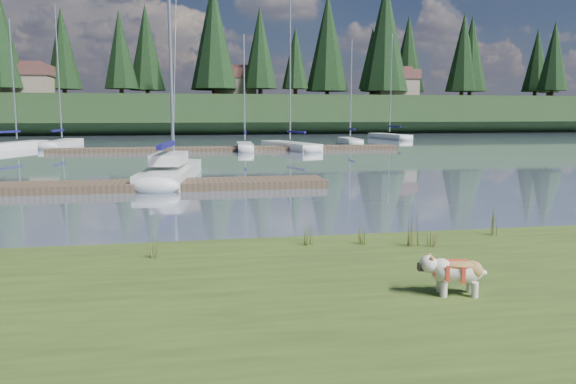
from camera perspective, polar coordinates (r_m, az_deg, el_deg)
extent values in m
plane|color=slate|center=(42.62, -8.65, 4.13)|extent=(200.00, 200.00, 0.00)
cube|color=#3B511C|center=(7.16, 1.19, -13.94)|extent=(60.00, 9.00, 0.35)
cube|color=black|center=(85.51, -9.65, 7.71)|extent=(200.00, 20.00, 5.00)
cylinder|color=silver|center=(8.09, 15.54, -9.51)|extent=(0.10, 0.10, 0.21)
cylinder|color=silver|center=(8.28, 15.20, -9.08)|extent=(0.10, 0.10, 0.21)
cylinder|color=silver|center=(8.20, 18.43, -9.40)|extent=(0.10, 0.10, 0.21)
cylinder|color=silver|center=(8.39, 18.03, -8.98)|extent=(0.10, 0.10, 0.21)
ellipsoid|color=silver|center=(8.18, 16.94, -7.76)|extent=(0.75, 0.49, 0.33)
ellipsoid|color=#A9783F|center=(8.15, 16.97, -7.05)|extent=(0.54, 0.42, 0.12)
ellipsoid|color=silver|center=(8.05, 14.06, -7.12)|extent=(0.29, 0.30, 0.24)
cube|color=black|center=(8.04, 13.31, -7.42)|extent=(0.10, 0.13, 0.09)
cube|color=silver|center=(24.64, -11.75, 1.75)|extent=(2.76, 8.01, 0.70)
ellipsoid|color=silver|center=(28.51, -10.60, 2.62)|extent=(1.97, 2.34, 0.70)
cylinder|color=silver|center=(25.51, -11.95, 16.66)|extent=(0.14, 0.14, 11.89)
cube|color=#121051|center=(23.39, -12.26, 4.68)|extent=(0.65, 3.56, 0.20)
cube|color=silver|center=(24.14, -11.96, 3.36)|extent=(1.60, 2.99, 0.45)
cube|color=#4C3D2C|center=(21.83, -17.36, 0.57)|extent=(16.00, 2.00, 0.30)
cube|color=#4C3D2C|center=(42.72, -5.97, 4.39)|extent=(26.00, 2.20, 0.30)
cube|color=silver|center=(49.54, -25.79, 4.21)|extent=(3.62, 6.18, 0.70)
ellipsoid|color=silver|center=(51.99, -23.73, 4.48)|extent=(1.87, 2.05, 0.70)
cylinder|color=silver|center=(49.54, -26.16, 10.23)|extent=(0.12, 0.12, 9.27)
cube|color=#121051|center=(48.84, -26.47, 5.51)|extent=(1.11, 2.32, 0.20)
cube|color=silver|center=(51.21, -21.95, 4.53)|extent=(2.34, 7.09, 0.70)
ellipsoid|color=silver|center=(54.53, -20.84, 4.77)|extent=(1.72, 2.05, 0.70)
cylinder|color=silver|center=(51.26, -22.31, 11.25)|extent=(0.12, 0.12, 10.87)
cube|color=#121051|center=(50.26, -22.35, 5.80)|extent=(0.50, 2.77, 0.20)
cube|color=silver|center=(42.95, -4.40, 4.52)|extent=(1.47, 5.04, 0.70)
ellipsoid|color=silver|center=(45.43, -4.52, 4.71)|extent=(1.18, 1.43, 0.70)
cylinder|color=silver|center=(42.91, -4.47, 10.52)|extent=(0.12, 0.12, 7.83)
cube|color=#121051|center=(42.22, -4.38, 6.06)|extent=(0.34, 1.99, 0.20)
cube|color=silver|center=(43.94, 0.23, 4.62)|extent=(3.64, 7.53, 0.70)
ellipsoid|color=silver|center=(47.25, -1.79, 4.86)|extent=(2.10, 2.37, 0.70)
cylinder|color=silver|center=(44.01, 0.23, 12.75)|extent=(0.12, 0.12, 11.31)
cube|color=#121051|center=(43.00, 0.83, 6.12)|extent=(1.00, 2.87, 0.20)
cube|color=silver|center=(51.18, 6.33, 5.06)|extent=(1.77, 5.64, 0.70)
ellipsoid|color=silver|center=(53.89, 5.75, 5.22)|extent=(1.34, 1.62, 0.70)
cylinder|color=silver|center=(51.16, 6.42, 10.50)|extent=(0.12, 0.12, 8.55)
cube|color=#121051|center=(50.39, 6.53, 6.35)|extent=(0.40, 2.21, 0.20)
cube|color=silver|center=(62.37, 10.28, 5.51)|extent=(2.64, 7.12, 0.70)
ellipsoid|color=silver|center=(65.41, 8.77, 5.66)|extent=(1.79, 2.11, 0.70)
cylinder|color=silver|center=(62.39, 10.41, 10.81)|extent=(0.12, 0.12, 10.37)
cube|color=#121051|center=(61.51, 10.74, 6.57)|extent=(0.63, 2.76, 0.20)
cone|color=#475B23|center=(10.76, 1.84, -4.06)|extent=(0.03, 0.03, 0.50)
cone|color=brown|center=(10.72, 2.50, -4.37)|extent=(0.03, 0.03, 0.40)
cone|color=#475B23|center=(10.79, 2.12, -3.89)|extent=(0.03, 0.03, 0.55)
cone|color=brown|center=(10.77, 2.61, -4.45)|extent=(0.03, 0.03, 0.35)
cone|color=#475B23|center=(10.69, 2.04, -4.27)|extent=(0.03, 0.03, 0.45)
cone|color=#475B23|center=(10.85, 6.95, -4.05)|extent=(0.03, 0.03, 0.48)
cone|color=brown|center=(10.83, 7.61, -4.35)|extent=(0.03, 0.03, 0.38)
cone|color=#475B23|center=(10.89, 7.21, -3.88)|extent=(0.03, 0.03, 0.53)
cone|color=brown|center=(10.88, 7.69, -4.42)|extent=(0.03, 0.03, 0.34)
cone|color=#475B23|center=(10.78, 7.17, -4.26)|extent=(0.03, 0.03, 0.43)
cone|color=#475B23|center=(10.91, 12.28, -3.70)|extent=(0.03, 0.03, 0.64)
cone|color=brown|center=(10.90, 12.95, -4.07)|extent=(0.03, 0.03, 0.51)
cone|color=#475B23|center=(10.95, 12.52, -3.49)|extent=(0.03, 0.03, 0.70)
cone|color=brown|center=(10.96, 13.01, -4.18)|extent=(0.03, 0.03, 0.44)
cone|color=#475B23|center=(10.85, 12.54, -3.94)|extent=(0.03, 0.03, 0.57)
cone|color=#475B23|center=(10.10, -13.59, -5.35)|extent=(0.03, 0.03, 0.40)
cone|color=brown|center=(10.04, -12.98, -5.65)|extent=(0.03, 0.03, 0.32)
cone|color=#475B23|center=(10.13, -13.25, -5.19)|extent=(0.03, 0.03, 0.44)
cone|color=brown|center=(10.08, -12.79, -5.71)|extent=(0.03, 0.03, 0.28)
cone|color=#475B23|center=(10.03, -13.50, -5.56)|extent=(0.03, 0.03, 0.36)
cone|color=#475B23|center=(10.93, 14.17, -4.55)|extent=(0.03, 0.03, 0.33)
cone|color=brown|center=(10.92, 14.84, -4.76)|extent=(0.03, 0.03, 0.27)
cone|color=#475B23|center=(10.98, 14.39, -4.41)|extent=(0.03, 0.03, 0.37)
cone|color=brown|center=(10.97, 14.89, -4.79)|extent=(0.03, 0.03, 0.23)
cone|color=#475B23|center=(10.87, 14.44, -4.72)|extent=(0.03, 0.03, 0.30)
cone|color=#475B23|center=(12.25, 19.97, -2.73)|extent=(0.03, 0.03, 0.63)
cone|color=brown|center=(12.26, 20.56, -3.05)|extent=(0.03, 0.03, 0.50)
cone|color=#475B23|center=(12.30, 20.15, -2.55)|extent=(0.03, 0.03, 0.69)
cone|color=brown|center=(12.32, 20.58, -3.15)|extent=(0.03, 0.03, 0.44)
cone|color=#475B23|center=(12.20, 20.23, -2.94)|extent=(0.03, 0.03, 0.57)
cube|color=#33281C|center=(11.33, -3.33, -6.19)|extent=(60.00, 0.50, 0.14)
cylinder|color=#382619|center=(83.96, -27.20, 9.26)|extent=(0.60, 0.60, 1.80)
cylinder|color=#382619|center=(85.00, -16.55, 9.79)|extent=(0.60, 0.60, 1.80)
cone|color=black|center=(85.41, -16.71, 13.71)|extent=(4.84, 4.84, 11.00)
cylinder|color=#382619|center=(78.68, -7.41, 10.21)|extent=(0.60, 0.60, 1.80)
cone|color=black|center=(79.28, -7.51, 15.42)|extent=(6.16, 6.16, 14.00)
cylinder|color=#382619|center=(84.16, 0.75, 10.13)|extent=(0.60, 0.60, 1.80)
cone|color=black|center=(84.48, 0.76, 13.49)|extent=(3.96, 3.96, 9.00)
cylinder|color=#382619|center=(85.74, 9.71, 9.98)|extent=(0.60, 0.60, 1.80)
cone|color=black|center=(86.40, 9.84, 15.36)|extent=(7.04, 7.04, 16.00)
cylinder|color=#382619|center=(94.13, 17.21, 9.56)|extent=(0.60, 0.60, 1.80)
cone|color=black|center=(94.54, 17.37, 13.38)|extent=(5.28, 5.28, 12.00)
cylinder|color=#382619|center=(97.49, 25.19, 9.10)|extent=(0.60, 0.60, 1.80)
cone|color=black|center=(97.83, 25.39, 12.39)|extent=(4.62, 4.62, 10.50)
cube|color=gray|center=(85.12, -24.88, 9.71)|extent=(6.00, 5.00, 2.80)
cube|color=brown|center=(85.23, -24.96, 11.12)|extent=(6.30, 5.30, 1.40)
cube|color=brown|center=(85.29, -24.99, 11.66)|extent=(4.20, 3.60, 0.70)
cube|color=gray|center=(83.90, -5.52, 10.45)|extent=(6.00, 5.00, 2.80)
cube|color=brown|center=(84.01, -5.54, 11.88)|extent=(6.30, 5.30, 1.40)
cube|color=brown|center=(84.07, -5.55, 12.42)|extent=(4.20, 3.60, 0.70)
cube|color=gray|center=(87.39, 10.74, 10.25)|extent=(6.00, 5.00, 2.80)
cube|color=brown|center=(87.50, 10.77, 11.62)|extent=(6.30, 5.30, 1.40)
cube|color=brown|center=(87.56, 10.79, 12.14)|extent=(4.20, 3.60, 0.70)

